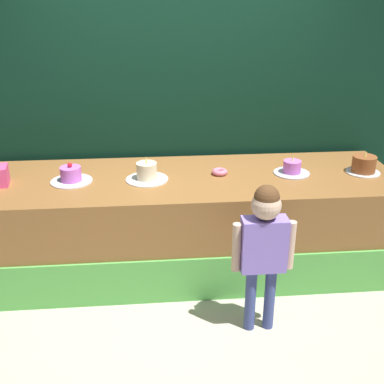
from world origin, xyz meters
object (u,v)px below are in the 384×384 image
child_figure (264,240)px  cake_far_right (364,165)px  cake_far_left (71,176)px  cake_center_right (292,168)px  cake_center_left (147,173)px  donut (220,172)px

child_figure → cake_far_right: size_ratio=3.95×
cake_far_left → cake_center_right: (1.75, 0.02, -0.01)m
cake_far_left → cake_center_left: 0.58m
donut → cake_far_right: (1.17, -0.07, 0.04)m
donut → cake_center_right: (0.58, -0.03, 0.02)m
cake_center_left → donut: bearing=6.7°
cake_far_left → cake_far_right: (2.34, -0.01, 0.02)m
donut → cake_far_right: 1.17m
child_figure → donut: size_ratio=8.51×
cake_center_left → cake_center_right: size_ratio=1.14×
donut → cake_far_left: bearing=-177.3°
child_figure → cake_center_right: child_figure is taller
donut → cake_center_right: cake_center_right is taller
child_figure → cake_center_left: bearing=132.1°
cake_far_left → donut: bearing=2.7°
cake_far_left → cake_center_left: bearing=-1.4°
cake_center_right → cake_center_left: bearing=-178.3°
donut → cake_center_right: 0.59m
cake_center_right → cake_far_right: size_ratio=1.06×
cake_far_right → child_figure: bearing=-140.4°
cake_center_left → cake_center_right: bearing=1.7°
cake_center_left → cake_center_right: 1.17m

